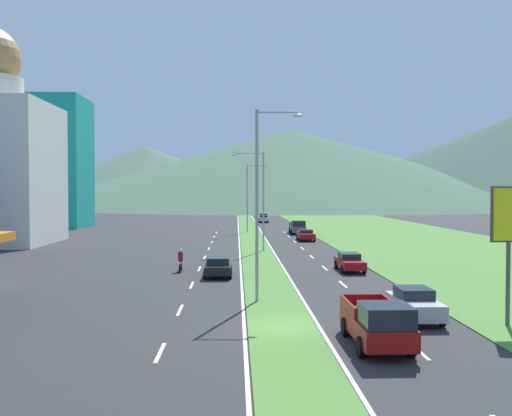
# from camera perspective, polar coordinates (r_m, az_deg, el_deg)

# --- Properties ---
(ground_plane) EXTENTS (600.00, 600.00, 0.00)m
(ground_plane) POSITION_cam_1_polar(r_m,az_deg,el_deg) (27.30, 2.59, -11.72)
(ground_plane) COLOR #2D2D30
(grass_median) EXTENTS (3.20, 240.00, 0.06)m
(grass_median) POSITION_cam_1_polar(r_m,az_deg,el_deg) (86.72, -0.56, -2.43)
(grass_median) COLOR #518438
(grass_median) RESTS_ON ground_plane
(grass_verge_right) EXTENTS (24.00, 240.00, 0.06)m
(grass_verge_right) POSITION_cam_1_polar(r_m,az_deg,el_deg) (89.62, 12.74, -2.33)
(grass_verge_right) COLOR #518438
(grass_verge_right) RESTS_ON ground_plane
(lane_dash_left_2) EXTENTS (0.16, 2.80, 0.01)m
(lane_dash_left_2) POSITION_cam_1_polar(r_m,az_deg,el_deg) (23.66, -9.41, -13.84)
(lane_dash_left_2) COLOR silver
(lane_dash_left_2) RESTS_ON ground_plane
(lane_dash_left_3) EXTENTS (0.16, 2.80, 0.01)m
(lane_dash_left_3) POSITION_cam_1_polar(r_m,az_deg,el_deg) (31.46, -7.48, -9.91)
(lane_dash_left_3) COLOR silver
(lane_dash_left_3) RESTS_ON ground_plane
(lane_dash_left_4) EXTENTS (0.16, 2.80, 0.01)m
(lane_dash_left_4) POSITION_cam_1_polar(r_m,az_deg,el_deg) (39.37, -6.34, -7.54)
(lane_dash_left_4) COLOR silver
(lane_dash_left_4) RESTS_ON ground_plane
(lane_dash_left_5) EXTENTS (0.16, 2.80, 0.01)m
(lane_dash_left_5) POSITION_cam_1_polar(r_m,az_deg,el_deg) (47.33, -5.59, -5.97)
(lane_dash_left_5) COLOR silver
(lane_dash_left_5) RESTS_ON ground_plane
(lane_dash_left_6) EXTENTS (0.16, 2.80, 0.01)m
(lane_dash_left_6) POSITION_cam_1_polar(r_m,az_deg,el_deg) (55.32, -5.06, -4.84)
(lane_dash_left_6) COLOR silver
(lane_dash_left_6) RESTS_ON ground_plane
(lane_dash_left_7) EXTENTS (0.16, 2.80, 0.01)m
(lane_dash_left_7) POSITION_cam_1_polar(r_m,az_deg,el_deg) (63.33, -4.67, -4.01)
(lane_dash_left_7) COLOR silver
(lane_dash_left_7) RESTS_ON ground_plane
(lane_dash_left_8) EXTENTS (0.16, 2.80, 0.01)m
(lane_dash_left_8) POSITION_cam_1_polar(r_m,az_deg,el_deg) (71.36, -4.36, -3.36)
(lane_dash_left_8) COLOR silver
(lane_dash_left_8) RESTS_ON ground_plane
(lane_dash_left_9) EXTENTS (0.16, 2.80, 0.01)m
(lane_dash_left_9) POSITION_cam_1_polar(r_m,az_deg,el_deg) (79.39, -4.12, -2.84)
(lane_dash_left_9) COLOR silver
(lane_dash_left_9) RESTS_ON ground_plane
(lane_dash_left_10) EXTENTS (0.16, 2.80, 0.01)m
(lane_dash_left_10) POSITION_cam_1_polar(r_m,az_deg,el_deg) (87.43, -3.92, -2.41)
(lane_dash_left_10) COLOR silver
(lane_dash_left_10) RESTS_ON ground_plane
(lane_dash_right_2) EXTENTS (0.16, 2.80, 0.01)m
(lane_dash_right_2) POSITION_cam_1_polar(r_m,az_deg,el_deg) (24.56, 15.62, -13.30)
(lane_dash_right_2) COLOR silver
(lane_dash_right_2) RESTS_ON ground_plane
(lane_dash_right_3) EXTENTS (0.16, 2.80, 0.01)m
(lane_dash_right_3) POSITION_cam_1_polar(r_m,az_deg,el_deg) (32.14, 11.21, -9.68)
(lane_dash_right_3) COLOR silver
(lane_dash_right_3) RESTS_ON ground_plane
(lane_dash_right_4) EXTENTS (0.16, 2.80, 0.01)m
(lane_dash_right_4) POSITION_cam_1_polar(r_m,az_deg,el_deg) (39.91, 8.55, -7.42)
(lane_dash_right_4) COLOR silver
(lane_dash_right_4) RESTS_ON ground_plane
(lane_dash_right_5) EXTENTS (0.16, 2.80, 0.01)m
(lane_dash_right_5) POSITION_cam_1_polar(r_m,az_deg,el_deg) (47.78, 6.78, -5.90)
(lane_dash_right_5) COLOR silver
(lane_dash_right_5) RESTS_ON ground_plane
(lane_dash_right_6) EXTENTS (0.16, 2.80, 0.01)m
(lane_dash_right_6) POSITION_cam_1_polar(r_m,az_deg,el_deg) (55.71, 5.51, -4.80)
(lane_dash_right_6) COLOR silver
(lane_dash_right_6) RESTS_ON ground_plane
(lane_dash_right_7) EXTENTS (0.16, 2.80, 0.01)m
(lane_dash_right_7) POSITION_cam_1_polar(r_m,az_deg,el_deg) (63.67, 4.57, -3.97)
(lane_dash_right_7) COLOR silver
(lane_dash_right_7) RESTS_ON ground_plane
(lane_dash_right_8) EXTENTS (0.16, 2.80, 0.01)m
(lane_dash_right_8) POSITION_cam_1_polar(r_m,az_deg,el_deg) (71.66, 3.83, -3.33)
(lane_dash_right_8) COLOR silver
(lane_dash_right_8) RESTS_ON ground_plane
(lane_dash_right_9) EXTENTS (0.16, 2.80, 0.01)m
(lane_dash_right_9) POSITION_cam_1_polar(r_m,az_deg,el_deg) (79.66, 3.24, -2.82)
(lane_dash_right_9) COLOR silver
(lane_dash_right_9) RESTS_ON ground_plane
(lane_dash_right_10) EXTENTS (0.16, 2.80, 0.01)m
(lane_dash_right_10) POSITION_cam_1_polar(r_m,az_deg,el_deg) (87.68, 2.77, -2.40)
(lane_dash_right_10) COLOR silver
(lane_dash_right_10) RESTS_ON ground_plane
(edge_line_median_left) EXTENTS (0.16, 240.00, 0.01)m
(edge_line_median_left) POSITION_cam_1_polar(r_m,az_deg,el_deg) (86.69, -1.72, -2.44)
(edge_line_median_left) COLOR silver
(edge_line_median_left) RESTS_ON ground_plane
(edge_line_median_right) EXTENTS (0.16, 240.00, 0.01)m
(edge_line_median_right) POSITION_cam_1_polar(r_m,az_deg,el_deg) (86.78, 0.60, -2.44)
(edge_line_median_right) COLOR silver
(edge_line_median_right) RESTS_ON ground_plane
(midrise_colored) EXTENTS (12.14, 12.14, 22.12)m
(midrise_colored) POSITION_cam_1_polar(r_m,az_deg,el_deg) (105.37, -19.57, 4.21)
(midrise_colored) COLOR teal
(midrise_colored) RESTS_ON ground_plane
(hill_far_left) EXTENTS (157.30, 157.30, 31.23)m
(hill_far_left) POSITION_cam_1_polar(r_m,az_deg,el_deg) (329.44, -10.88, 3.34)
(hill_far_left) COLOR #516B56
(hill_far_left) RESTS_ON ground_plane
(hill_far_center) EXTENTS (228.34, 228.34, 33.50)m
(hill_far_center) POSITION_cam_1_polar(r_m,az_deg,el_deg) (258.87, 3.37, 4.06)
(hill_far_center) COLOR #47664C
(hill_far_center) RESTS_ON ground_plane
(street_lamp_near) EXTENTS (2.66, 0.36, 10.90)m
(street_lamp_near) POSITION_cam_1_polar(r_m,az_deg,el_deg) (32.72, 0.51, 1.38)
(street_lamp_near) COLOR #99999E
(street_lamp_near) RESTS_ON ground_plane
(street_lamp_mid) EXTENTS (3.47, 0.32, 10.36)m
(street_lamp_mid) POSITION_cam_1_polar(r_m,az_deg,el_deg) (60.13, 0.39, 1.37)
(street_lamp_mid) COLOR #99999E
(street_lamp_mid) RESTS_ON ground_plane
(street_lamp_far) EXTENTS (3.56, 0.39, 10.25)m
(street_lamp_far) POSITION_cam_1_polar(r_m,az_deg,el_deg) (87.48, -0.62, 1.46)
(street_lamp_far) COLOR #99999E
(street_lamp_far) RESTS_ON ground_plane
(car_0) EXTENTS (1.96, 4.32, 1.58)m
(car_0) POSITION_cam_1_polar(r_m,az_deg,el_deg) (29.73, 15.32, -9.08)
(car_0) COLOR #B2B2B7
(car_0) RESTS_ON ground_plane
(car_1) EXTENTS (2.02, 4.05, 1.44)m
(car_1) POSITION_cam_1_polar(r_m,az_deg,el_deg) (42.88, -3.74, -5.79)
(car_1) COLOR black
(car_1) RESTS_ON ground_plane
(car_2) EXTENTS (1.91, 4.55, 1.38)m
(car_2) POSITION_cam_1_polar(r_m,az_deg,el_deg) (114.45, 0.75, -1.06)
(car_2) COLOR #B2B2B7
(car_2) RESTS_ON ground_plane
(car_3) EXTENTS (2.04, 4.75, 1.40)m
(car_3) POSITION_cam_1_polar(r_m,az_deg,el_deg) (73.41, 4.91, -2.64)
(car_3) COLOR maroon
(car_3) RESTS_ON ground_plane
(car_4) EXTENTS (1.86, 4.71, 1.41)m
(car_4) POSITION_cam_1_polar(r_m,az_deg,el_deg) (46.40, 9.19, -5.24)
(car_4) COLOR maroon
(car_4) RESTS_ON ground_plane
(car_6) EXTENTS (1.97, 4.30, 1.52)m
(car_6) POSITION_cam_1_polar(r_m,az_deg,el_deg) (119.45, 0.73, -0.92)
(car_6) COLOR silver
(car_6) RESTS_ON ground_plane
(pickup_truck_0) EXTENTS (2.18, 5.40, 2.00)m
(pickup_truck_0) POSITION_cam_1_polar(r_m,az_deg,el_deg) (24.30, 11.90, -11.07)
(pickup_truck_0) COLOR maroon
(pickup_truck_0) RESTS_ON ground_plane
(pickup_truck_1) EXTENTS (2.18, 5.40, 2.00)m
(pickup_truck_1) POSITION_cam_1_polar(r_m,az_deg,el_deg) (84.42, 4.11, -1.90)
(pickup_truck_1) COLOR #515459
(pickup_truck_1) RESTS_ON ground_plane
(motorcycle_rider) EXTENTS (0.36, 2.00, 1.80)m
(motorcycle_rider) POSITION_cam_1_polar(r_m,az_deg,el_deg) (45.75, -7.43, -5.31)
(motorcycle_rider) COLOR black
(motorcycle_rider) RESTS_ON ground_plane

